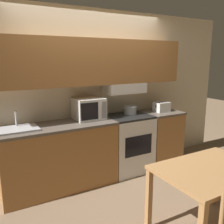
{
  "coord_description": "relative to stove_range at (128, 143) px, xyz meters",
  "views": [
    {
      "loc": [
        -1.64,
        -3.53,
        1.82
      ],
      "look_at": [
        0.05,
        -0.55,
        1.08
      ],
      "focal_mm": 40.0,
      "sensor_mm": 36.0,
      "label": 1
    }
  ],
  "objects": [
    {
      "name": "sink_basin",
      "position": [
        -1.66,
        0.0,
        0.48
      ],
      "size": [
        0.48,
        0.37,
        0.23
      ],
      "color": "#B7BABF",
      "rests_on": "lower_counter_main"
    },
    {
      "name": "stove_range",
      "position": [
        0.0,
        0.0,
        0.0
      ],
      "size": [
        0.69,
        0.6,
        0.93
      ],
      "color": "white",
      "rests_on": "ground_plane"
    },
    {
      "name": "lower_counter_right_stub",
      "position": [
        0.66,
        0.0,
        0.0
      ],
      "size": [
        0.62,
        0.61,
        0.93
      ],
      "color": "#A36B38",
      "rests_on": "ground_plane"
    },
    {
      "name": "microwave",
      "position": [
        -0.64,
        0.09,
        0.62
      ],
      "size": [
        0.43,
        0.37,
        0.32
      ],
      "color": "white",
      "rests_on": "lower_counter_main"
    },
    {
      "name": "cooking_pot",
      "position": [
        0.08,
        0.06,
        0.54
      ],
      "size": [
        0.29,
        0.21,
        0.13
      ],
      "color": "#B7BABF",
      "rests_on": "stove_range"
    },
    {
      "name": "ground_plane",
      "position": [
        -0.49,
        0.3,
        -0.47
      ],
      "size": [
        16.0,
        16.0,
        0.0
      ],
      "primitive_type": "plane",
      "color": "#7F664C"
    },
    {
      "name": "lower_counter_main",
      "position": [
        -1.15,
        0.0,
        0.0
      ],
      "size": [
        1.61,
        0.61,
        0.93
      ],
      "color": "#A36B38",
      "rests_on": "ground_plane"
    },
    {
      "name": "dining_table",
      "position": [
        -0.1,
        -1.69,
        0.17
      ],
      "size": [
        1.1,
        0.77,
        0.74
      ],
      "color": "#B27F4C",
      "rests_on": "ground_plane"
    },
    {
      "name": "toaster",
      "position": [
        0.66,
        -0.02,
        0.55
      ],
      "size": [
        0.26,
        0.2,
        0.16
      ],
      "color": "white",
      "rests_on": "lower_counter_right_stub"
    },
    {
      "name": "wall_back",
      "position": [
        -0.48,
        0.23,
        1.04
      ],
      "size": [
        5.31,
        0.38,
        2.55
      ],
      "color": "beige",
      "rests_on": "ground_plane"
    }
  ]
}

